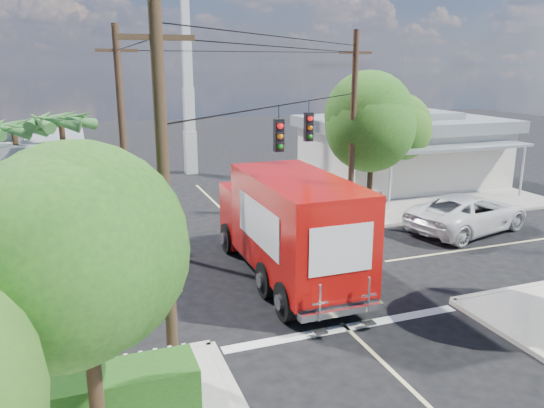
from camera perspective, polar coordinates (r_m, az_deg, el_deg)
ground at (r=19.60m, az=2.04°, el=-7.64°), size 120.00×120.00×0.00m
sidewalk_ne at (r=33.68m, az=12.25°, el=1.71°), size 14.12×14.12×0.14m
road_markings at (r=18.35m, az=3.80°, el=-9.25°), size 32.00×32.00×0.01m
building_ne at (r=35.04m, az=13.75°, el=5.86°), size 11.80×10.20×4.50m
radio_tower at (r=37.54m, az=-9.00°, el=11.76°), size 0.80×0.80×17.00m
tree_sw_front at (r=9.73m, az=-19.68°, el=-4.83°), size 3.88×3.78×6.03m
tree_ne_front at (r=27.56m, az=10.84°, el=8.86°), size 4.21×4.14×6.66m
tree_ne_back at (r=30.85m, az=12.88°, el=8.27°), size 3.77×3.66×5.82m
palm_nw_front at (r=24.39m, az=-21.72°, el=8.02°), size 3.01×3.08×5.59m
palm_nw_back at (r=26.04m, az=-26.01°, el=7.11°), size 3.01×3.08×5.19m
utility_poles at (r=19.32m, az=-4.03°, el=6.42°), size 12.00×10.68×9.00m
picket_fence at (r=13.08m, az=-22.13°, el=-17.62°), size 5.94×0.06×1.00m
vending_boxes at (r=27.43m, az=9.76°, el=0.22°), size 1.90×0.50×1.10m
delivery_truck at (r=18.68m, az=1.74°, el=-2.37°), size 2.91×8.97×3.86m
parked_car at (r=26.00m, az=20.34°, el=-0.89°), size 6.78×4.34×1.74m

